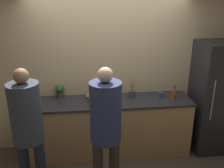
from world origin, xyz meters
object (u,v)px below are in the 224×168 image
object	(u,v)px
utensil_crock	(132,94)
refrigerator	(213,97)
person_left	(27,124)
bottle_amber	(174,94)
bottle_red	(117,99)
cup_blue	(160,95)
potted_plant	(60,90)
person_center	(106,123)
fruit_bowl	(97,97)

from	to	relation	value
utensil_crock	refrigerator	bearing A→B (deg)	-4.63
refrigerator	person_left	world-z (taller)	refrigerator
bottle_amber	refrigerator	bearing A→B (deg)	2.85
bottle_red	cup_blue	xyz separation A→B (m)	(0.75, 0.23, -0.05)
utensil_crock	cup_blue	bearing A→B (deg)	-5.54
bottle_red	cup_blue	bearing A→B (deg)	17.37
bottle_red	potted_plant	size ratio (longest dim) A/B	1.09
bottle_amber	bottle_red	xyz separation A→B (m)	(-0.93, -0.14, 0.01)
potted_plant	person_center	bearing A→B (deg)	-61.85
person_left	bottle_amber	distance (m)	2.26
fruit_bowl	person_center	bearing A→B (deg)	-87.10
person_center	utensil_crock	size ratio (longest dim) A/B	6.31
bottle_amber	cup_blue	world-z (taller)	bottle_amber
fruit_bowl	utensil_crock	xyz separation A→B (m)	(0.57, 0.04, 0.02)
fruit_bowl	utensil_crock	world-z (taller)	utensil_crock
potted_plant	person_left	bearing A→B (deg)	-104.75
refrigerator	person_left	size ratio (longest dim) A/B	1.05
person_center	potted_plant	size ratio (longest dim) A/B	8.11
refrigerator	person_center	distance (m)	2.09
person_left	potted_plant	xyz separation A→B (m)	(0.29, 1.10, -0.00)
bottle_amber	cup_blue	xyz separation A→B (m)	(-0.19, 0.10, -0.05)
refrigerator	person_center	xyz separation A→B (m)	(-1.85, -0.95, 0.15)
person_center	potted_plant	world-z (taller)	person_center
potted_plant	bottle_amber	bearing A→B (deg)	-8.80
refrigerator	potted_plant	distance (m)	2.51
bottle_red	cup_blue	size ratio (longest dim) A/B	2.95
bottle_amber	potted_plant	distance (m)	1.83
refrigerator	person_left	distance (m)	2.92
person_center	fruit_bowl	size ratio (longest dim) A/B	5.45
bottle_amber	person_left	bearing A→B (deg)	-158.61
fruit_bowl	bottle_red	distance (m)	0.38
person_left	fruit_bowl	bearing A→B (deg)	46.53
utensil_crock	bottle_red	distance (m)	0.40
fruit_bowl	bottle_amber	world-z (taller)	bottle_amber
person_center	bottle_red	world-z (taller)	person_center
bottle_red	refrigerator	bearing A→B (deg)	6.02
bottle_amber	cup_blue	distance (m)	0.21
utensil_crock	fruit_bowl	bearing A→B (deg)	-176.29
refrigerator	bottle_amber	xyz separation A→B (m)	(-0.68, -0.03, 0.11)
utensil_crock	cup_blue	size ratio (longest dim) A/B	3.48
bottle_amber	potted_plant	xyz separation A→B (m)	(-1.81, 0.28, 0.03)
fruit_bowl	cup_blue	world-z (taller)	fruit_bowl
person_center	utensil_crock	world-z (taller)	person_center
person_left	bottle_red	world-z (taller)	person_left
person_center	utensil_crock	distance (m)	1.18
refrigerator	bottle_red	world-z (taller)	refrigerator
person_left	utensil_crock	xyz separation A→B (m)	(1.45, 0.97, -0.06)
refrigerator	utensil_crock	xyz separation A→B (m)	(-1.33, 0.11, 0.08)
fruit_bowl	bottle_red	xyz separation A→B (m)	(0.29, -0.24, 0.05)
utensil_crock	bottle_red	bearing A→B (deg)	-135.55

